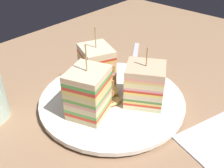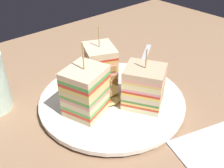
{
  "view_description": "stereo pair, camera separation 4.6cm",
  "coord_description": "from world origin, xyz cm",
  "views": [
    {
      "loc": [
        28.8,
        25.67,
        30.21
      ],
      "look_at": [
        0.0,
        0.0,
        4.46
      ],
      "focal_mm": 41.54,
      "sensor_mm": 36.0,
      "label": 1
    },
    {
      "loc": [
        25.51,
        28.93,
        30.21
      ],
      "look_at": [
        0.0,
        0.0,
        4.46
      ],
      "focal_mm": 41.54,
      "sensor_mm": 36.0,
      "label": 2
    }
  ],
  "objects": [
    {
      "name": "sandwich_wedge_0",
      "position": [
        -1.72,
        -5.49,
        5.34
      ],
      "size": [
        7.64,
        8.22,
        11.8
      ],
      "rotation": [
        0.0,
        0.0,
        7.44
      ],
      "color": "beige",
      "rests_on": "plate"
    },
    {
      "name": "sandwich_wedge_2",
      "position": [
        -2.82,
        5.02,
        5.16
      ],
      "size": [
        8.32,
        8.6,
        10.87
      ],
      "rotation": [
        0.0,
        0.0,
        11.53
      ],
      "color": "beige",
      "rests_on": "plate"
    },
    {
      "name": "ground_plane",
      "position": [
        0.0,
        0.0,
        -0.9
      ],
      "size": [
        119.78,
        81.71,
        1.8
      ],
      "primitive_type": "cube",
      "color": "#997354"
    },
    {
      "name": "sandwich_wedge_1",
      "position": [
        5.75,
        0.38,
        5.6
      ],
      "size": [
        8.12,
        7.63,
        12.83
      ],
      "rotation": [
        0.0,
        0.0,
        9.76
      ],
      "color": "#D7BC8B",
      "rests_on": "plate"
    },
    {
      "name": "spoon",
      "position": [
        -16.17,
        -7.18,
        0.4
      ],
      "size": [
        12.4,
        9.02,
        1.0
      ],
      "rotation": [
        0.0,
        0.0,
        0.58
      ],
      "color": "silver",
      "rests_on": "ground_plane"
    },
    {
      "name": "plate",
      "position": [
        0.0,
        0.0,
        0.89
      ],
      "size": [
        26.75,
        26.75,
        1.46
      ],
      "color": "white",
      "rests_on": "ground_plane"
    },
    {
      "name": "chip_pile",
      "position": [
        0.81,
        0.28,
        2.19
      ],
      "size": [
        7.09,
        6.64,
        1.83
      ],
      "color": "#E1C464",
      "rests_on": "plate"
    }
  ]
}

